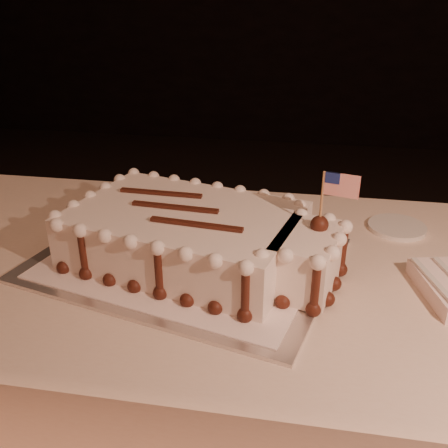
% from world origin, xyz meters
% --- Properties ---
extents(banquet_table, '(2.40, 0.80, 0.75)m').
position_xyz_m(banquet_table, '(0.00, 0.60, 0.38)').
color(banquet_table, beige).
rests_on(banquet_table, ground).
extents(cake_board, '(0.68, 0.58, 0.01)m').
position_xyz_m(cake_board, '(-0.26, 0.59, 0.75)').
color(cake_board, silver).
rests_on(cake_board, banquet_table).
extents(doily, '(0.61, 0.52, 0.00)m').
position_xyz_m(doily, '(-0.26, 0.59, 0.76)').
color(doily, white).
rests_on(doily, cake_board).
extents(sheet_cake, '(0.59, 0.41, 0.22)m').
position_xyz_m(sheet_cake, '(-0.23, 0.58, 0.81)').
color(sheet_cake, white).
rests_on(sheet_cake, doily).
extents(side_plate, '(0.13, 0.13, 0.01)m').
position_xyz_m(side_plate, '(0.19, 0.82, 0.76)').
color(side_plate, silver).
rests_on(side_plate, banquet_table).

